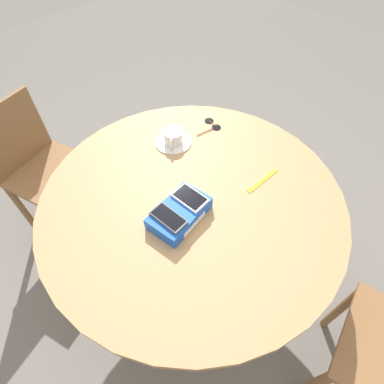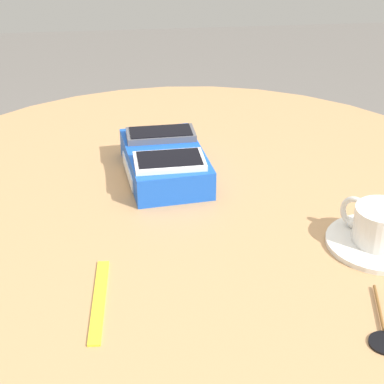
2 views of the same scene
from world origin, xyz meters
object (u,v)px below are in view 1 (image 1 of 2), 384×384
Objects in this scene: round_table at (192,210)px; saucer at (173,142)px; phone_white at (190,198)px; coffee_cup at (173,137)px; sunglasses at (212,125)px; chair_far_side at (46,171)px; phone_gray at (168,218)px; lanyard_strap at (263,180)px; phone_box at (180,213)px.

round_table is 7.24× the size of saucer.
coffee_cup is at bearing 55.83° from phone_white.
phone_white reaches higher than sunglasses.
round_table is 0.44m from sunglasses.
chair_far_side is (-0.41, 0.60, -0.32)m from saucer.
phone_gray is (-0.16, -0.04, 0.15)m from round_table.
saucer is at bearing 44.17° from phone_gray.
phone_gray is 0.42m from lanyard_strap.
phone_white is at bearing 3.76° from phone_gray.
lanyard_strap reaches higher than round_table.
chair_far_side is (-0.50, 1.02, -0.31)m from lanyard_strap.
lanyard_strap is (0.09, -0.41, -0.00)m from saucer.
phone_box reaches higher than lanyard_strap.
phone_gray is 0.99m from chair_far_side.
phone_white is 0.86× the size of sunglasses.
phone_gray is 0.16× the size of chair_far_side.
round_table is 0.30m from lanyard_strap.
round_table is 0.33m from coffee_cup.
sunglasses is (0.47, 0.26, -0.02)m from phone_box.
phone_white and coffee_cup have the same top height.
phone_white is 0.15× the size of chair_far_side.
phone_white is at bearing -143.75° from round_table.
round_table is at bearing -120.81° from saucer.
phone_gray is 0.59m from sunglasses.
phone_box is at bearing 2.98° from phone_gray.
phone_box reaches higher than sunglasses.
coffee_cup is (-0.00, -0.00, 0.03)m from saucer.
phone_white is 0.32m from lanyard_strap.
phone_white reaches higher than lanyard_strap.
sunglasses is at bearing -11.53° from saucer.
coffee_cup reaches higher than saucer.
lanyard_strap is at bearing -107.70° from sunglasses.
chair_far_side is (-0.62, 0.65, -0.31)m from sunglasses.
lanyard_strap is 1.18m from chair_far_side.
round_table is 0.22m from phone_gray.
lanyard_strap is 1.23× the size of sunglasses.
phone_gray is at bearing -165.41° from round_table.
lanyard_strap is (0.35, -0.11, -0.02)m from phone_box.
phone_gray is at bearing -153.23° from sunglasses.
chair_far_side is at bearing 124.41° from saucer.
saucer reaches higher than round_table.
saucer is at bearing 37.25° from coffee_cup.
phone_box is (-0.10, -0.04, 0.12)m from round_table.
coffee_cup is at bearing 49.35° from phone_box.
phone_white is 0.70× the size of lanyard_strap.
chair_far_side reaches higher than phone_gray.
saucer is at bearing -55.59° from chair_far_side.
round_table is at bearing -120.61° from coffee_cup.
saucer is at bearing 55.69° from phone_white.
coffee_cup is (0.26, 0.30, 0.01)m from phone_box.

